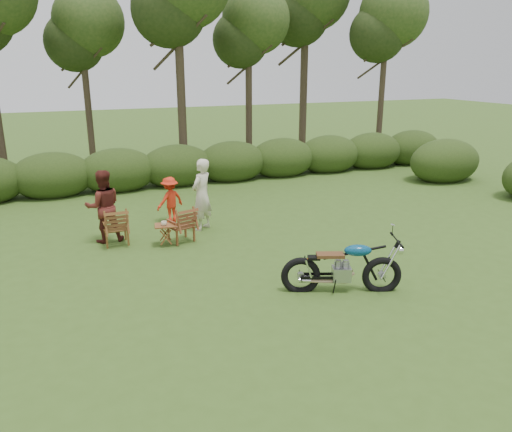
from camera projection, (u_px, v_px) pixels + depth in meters
name	position (u px, v px, depth m)	size (l,w,h in m)	color
ground	(294.00, 287.00, 9.40)	(80.00, 80.00, 0.00)	#37521B
tree_line	(182.00, 70.00, 17.07)	(22.52, 11.62, 8.14)	#32271B
motorcycle	(340.00, 291.00, 9.24)	(2.09, 0.80, 1.19)	#0D70AD
lawn_chair_right	(182.00, 241.00, 11.81)	(0.58, 0.58, 0.85)	brown
lawn_chair_left	(117.00, 244.00, 11.62)	(0.60, 0.60, 0.88)	brown
side_table	(166.00, 235.00, 11.47)	(0.48, 0.41, 0.50)	brown
cup	(164.00, 223.00, 11.34)	(0.13, 0.13, 0.10)	#EEE1C4
adult_a	(203.00, 229.00, 12.68)	(0.66, 0.43, 1.80)	beige
adult_b	(107.00, 241.00, 11.81)	(0.83, 0.65, 1.71)	#551E18
child	(171.00, 222.00, 13.22)	(0.79, 0.45, 1.22)	red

